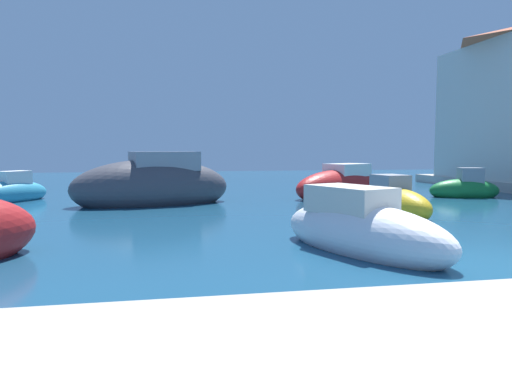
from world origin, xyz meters
name	(u,v)px	position (x,y,z in m)	size (l,w,h in m)	color
moored_boat_0	(153,186)	(-6.92, 11.81, 0.70)	(6.60, 3.99, 2.55)	#3F3F47
moored_boat_1	(360,230)	(-2.49, 2.07, 0.44)	(3.03, 4.76, 1.64)	white
moored_boat_2	(394,203)	(0.79, 7.00, 0.39)	(1.75, 3.49, 1.57)	gold
moored_boat_4	(341,186)	(1.34, 13.12, 0.50)	(5.59, 4.19, 1.85)	#B21E1E
moored_boat_7	(465,189)	(6.73, 11.93, 0.37)	(3.27, 1.86, 1.56)	#197233
moored_boat_8	(9,193)	(-12.72, 13.79, 0.36)	(3.09, 3.72, 1.49)	teal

